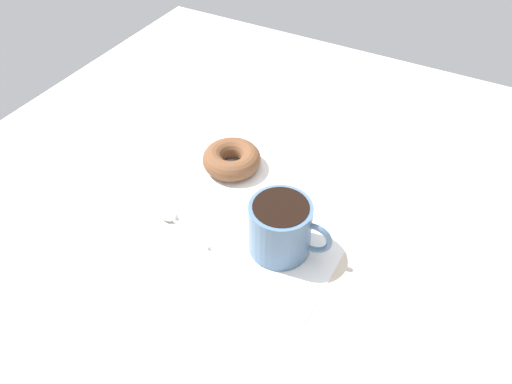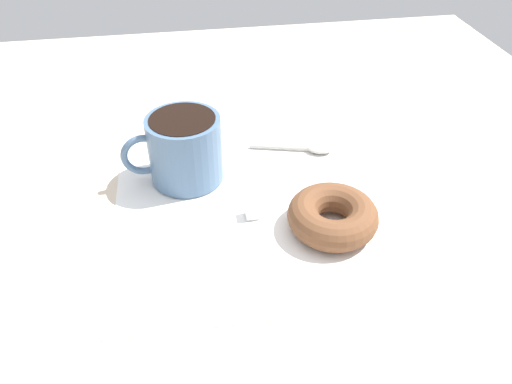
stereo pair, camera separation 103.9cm
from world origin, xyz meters
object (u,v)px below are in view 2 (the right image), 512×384
Objects in this scene: spoon at (309,148)px; sugar_cube at (252,210)px; donut at (333,216)px; coffee_cup at (184,148)px.

spoon is 16.30cm from sugar_cube.
donut is 16.41cm from spoon.
coffee_cup is 7.80× the size of sugar_cube.
coffee_cup reaches higher than sugar_cube.
donut is 0.90× the size of spoon.
sugar_cube is at bearing 128.70° from coffee_cup.
donut is 9.62cm from sugar_cube.
donut reaches higher than spoon.
spoon is at bearing -169.09° from coffee_cup.
donut is at bearing 157.60° from sugar_cube.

